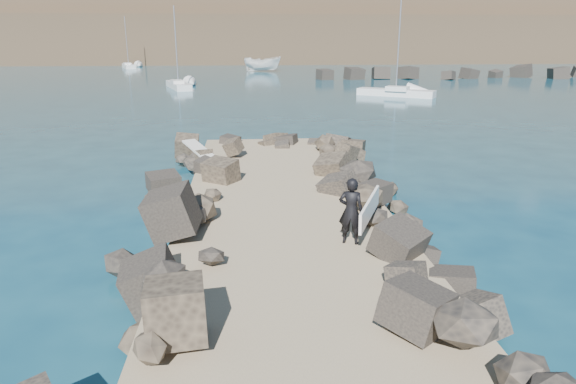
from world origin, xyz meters
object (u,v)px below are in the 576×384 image
object	(u,v)px
boat_imported	(262,64)
sailboat_f	(420,61)
surfboard_resting	(201,154)
surfer_with_board	(354,211)

from	to	relation	value
boat_imported	sailboat_f	xyz separation A→B (m)	(34.49, 25.37, -0.84)
boat_imported	sailboat_f	world-z (taller)	sailboat_f
surfboard_resting	surfer_with_board	world-z (taller)	surfer_with_board
surfboard_resting	sailboat_f	size ratio (longest dim) A/B	0.36
boat_imported	surfboard_resting	bearing A→B (deg)	-166.95
boat_imported	sailboat_f	size ratio (longest dim) A/B	0.99
surfboard_resting	boat_imported	xyz separation A→B (m)	(4.49, 65.20, 0.15)
surfboard_resting	boat_imported	bearing A→B (deg)	55.23
surfer_with_board	sailboat_f	world-z (taller)	sailboat_f
surfboard_resting	surfer_with_board	size ratio (longest dim) A/B	1.19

